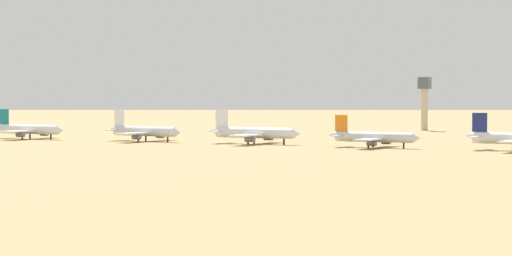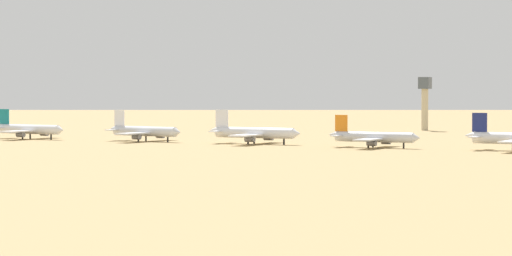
% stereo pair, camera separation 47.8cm
% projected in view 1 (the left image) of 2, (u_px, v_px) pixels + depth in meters
% --- Properties ---
extents(ground, '(4000.00, 4000.00, 0.00)m').
position_uv_depth(ground, '(238.00, 145.00, 378.19)').
color(ground, tan).
extents(ridge_far_west, '(353.77, 330.97, 97.58)m').
position_uv_depth(ridge_far_west, '(213.00, 69.00, 1582.02)').
color(ridge_far_west, slate).
rests_on(ridge_far_west, ground).
extents(ridge_west, '(320.32, 241.69, 126.23)m').
position_uv_depth(ridge_west, '(455.00, 54.00, 1373.50)').
color(ridge_west, slate).
rests_on(ridge_west, ground).
extents(parked_jet_teal_1, '(35.28, 29.63, 11.66)m').
position_uv_depth(parked_jet_teal_1, '(28.00, 129.00, 425.30)').
color(parked_jet_teal_1, white).
rests_on(parked_jet_teal_1, ground).
extents(parked_jet_white_2, '(34.94, 29.65, 11.54)m').
position_uv_depth(parked_jet_white_2, '(144.00, 131.00, 406.39)').
color(parked_jet_white_2, silver).
rests_on(parked_jet_white_2, ground).
extents(parked_jet_white_3, '(36.82, 30.81, 12.20)m').
position_uv_depth(parked_jet_white_3, '(254.00, 133.00, 387.26)').
color(parked_jet_white_3, white).
rests_on(parked_jet_white_3, ground).
extents(parked_jet_orange_4, '(32.90, 27.55, 10.89)m').
position_uv_depth(parked_jet_orange_4, '(373.00, 137.00, 362.67)').
color(parked_jet_orange_4, silver).
rests_on(parked_jet_orange_4, ground).
extents(control_tower, '(5.20, 5.20, 25.24)m').
position_uv_depth(control_tower, '(424.00, 98.00, 511.79)').
color(control_tower, '#C6B793').
rests_on(control_tower, ground).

